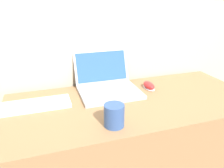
# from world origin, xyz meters

# --- Properties ---
(desk) EXTENTS (1.35, 0.60, 0.71)m
(desk) POSITION_xyz_m (0.00, 0.30, 0.35)
(desk) COLOR #936D47
(desk) RESTS_ON ground_plane
(laptop) EXTENTS (0.34, 0.34, 0.21)m
(laptop) POSITION_xyz_m (-0.10, 0.48, 0.75)
(laptop) COLOR #ADADB2
(laptop) RESTS_ON desk
(drink_cup) EXTENTS (0.09, 0.09, 0.10)m
(drink_cup) POSITION_xyz_m (-0.18, 0.10, 0.76)
(drink_cup) COLOR #33518C
(drink_cup) RESTS_ON desk
(computer_mouse) EXTENTS (0.06, 0.11, 0.04)m
(computer_mouse) POSITION_xyz_m (0.15, 0.43, 0.72)
(computer_mouse) COLOR white
(computer_mouse) RESTS_ON desk
(external_keyboard) EXTENTS (0.37, 0.13, 0.02)m
(external_keyboard) POSITION_xyz_m (-0.52, 0.39, 0.72)
(external_keyboard) COLOR silver
(external_keyboard) RESTS_ON desk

